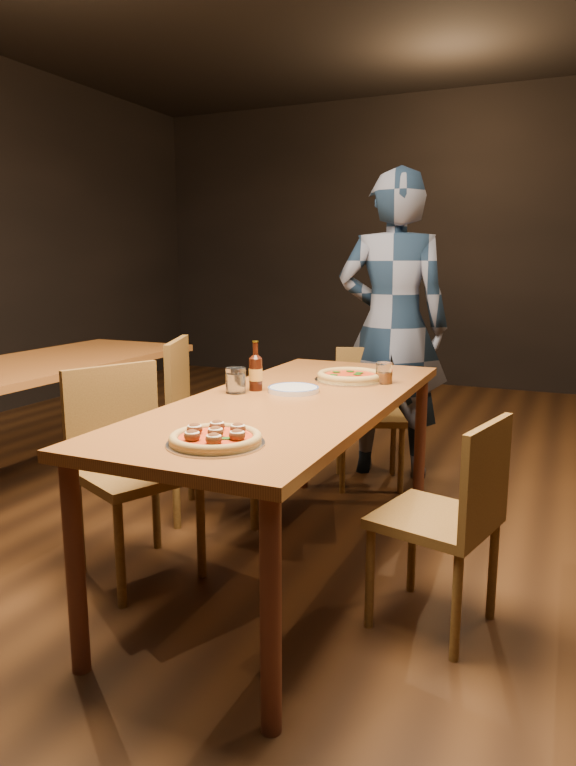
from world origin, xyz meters
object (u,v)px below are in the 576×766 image
at_px(plate_stack, 293,389).
at_px(diner, 393,327).
at_px(water_glass, 236,380).
at_px(table_main, 293,414).
at_px(pizza_meatball, 216,438).
at_px(chair_main_nw, 137,471).
at_px(amber_glass, 384,373).
at_px(pizza_margherita, 350,376).
at_px(beer_bottle, 256,373).
at_px(table_left, 37,374).
at_px(chair_main_e, 435,517).
at_px(chair_end, 370,415).
at_px(chair_main_sw, 220,425).

xyz_separation_m(plate_stack, diner, (0.10, 1.30, 0.16)).
bearing_deg(plate_stack, water_glass, -151.41).
xyz_separation_m(table_main, pizza_meatball, (0.05, -0.73, 0.09)).
height_order(chair_main_nw, diner, diner).
bearing_deg(amber_glass, diner, 102.48).
relative_size(pizza_meatball, pizza_margherita, 0.91).
bearing_deg(beer_bottle, table_left, 171.35).
bearing_deg(pizza_margherita, amber_glass, 0.14).
bearing_deg(water_glass, chair_main_e, -12.15).
relative_size(chair_end, pizza_margherita, 2.49).
distance_m(table_main, table_left, 1.73).
xyz_separation_m(pizza_meatball, amber_glass, (0.21, 1.19, 0.03)).
bearing_deg(diner, water_glass, 67.24).
distance_m(table_left, plate_stack, 1.67).
bearing_deg(chair_main_e, table_left, -88.03).
bearing_deg(plate_stack, pizza_margherita, 68.12).
distance_m(chair_main_nw, chair_main_sw, 0.72).
bearing_deg(table_left, table_main, -10.01).
xyz_separation_m(pizza_meatball, plate_stack, (-0.10, 0.84, -0.01)).
distance_m(chair_main_e, diner, 1.79).
xyz_separation_m(chair_main_nw, chair_main_sw, (-0.02, 0.72, 0.02)).
bearing_deg(chair_end, table_left, -175.49).
height_order(table_left, pizza_meatball, pizza_meatball).
distance_m(chair_main_e, beer_bottle, 0.98).
bearing_deg(chair_main_e, table_main, -93.50).
bearing_deg(chair_main_sw, chair_main_e, -137.47).
xyz_separation_m(table_left, chair_main_nw, (1.14, -0.63, -0.22)).
height_order(chair_main_e, amber_glass, amber_glass).
height_order(table_left, chair_end, chair_end).
relative_size(table_main, chair_main_e, 2.45).
relative_size(table_main, table_left, 1.00).
distance_m(table_main, amber_glass, 0.54).
distance_m(table_main, pizza_meatball, 0.74).
bearing_deg(beer_bottle, diner, 79.05).
bearing_deg(beer_bottle, chair_main_nw, -130.89).
height_order(chair_main_sw, pizza_margherita, chair_main_sw).
relative_size(table_main, amber_glass, 20.68).
xyz_separation_m(chair_main_nw, plate_stack, (0.51, 0.44, 0.30)).
bearing_deg(beer_bottle, water_glass, -123.77).
bearing_deg(pizza_margherita, chair_main_sw, -174.06).
xyz_separation_m(chair_main_sw, chair_end, (0.57, 0.77, -0.07)).
bearing_deg(table_main, chair_main_sw, 145.92).
distance_m(chair_main_e, water_glass, 1.00).
xyz_separation_m(table_left, beer_bottle, (1.49, -0.23, 0.15)).
height_order(chair_main_sw, amber_glass, chair_main_sw).
height_order(table_main, plate_stack, plate_stack).
xyz_separation_m(table_main, diner, (0.05, 1.41, 0.24)).
bearing_deg(plate_stack, chair_main_sw, 152.24).
height_order(pizza_meatball, diner, diner).
xyz_separation_m(pizza_meatball, pizza_margherita, (0.04, 1.19, 0.00)).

